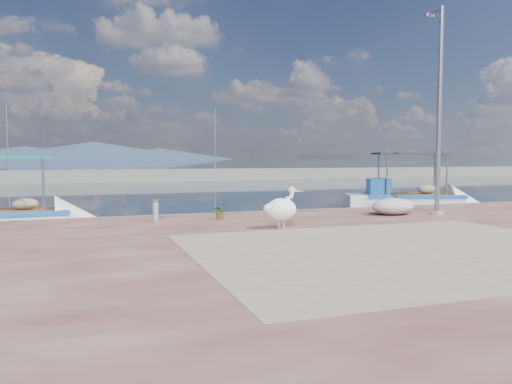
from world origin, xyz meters
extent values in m
plane|color=#162635|center=(0.00, 0.00, 0.00)|extent=(1400.00, 1400.00, 0.00)
cube|color=#4A2220|center=(0.00, -6.00, 0.25)|extent=(44.00, 22.00, 0.50)
cube|color=gray|center=(1.00, -3.00, 0.50)|extent=(9.00, 7.00, 0.01)
cube|color=gray|center=(0.00, 40.00, 0.60)|extent=(120.00, 2.20, 1.20)
cylinder|color=gray|center=(-12.00, 40.00, 4.00)|extent=(0.16, 0.16, 7.00)
cylinder|color=gray|center=(8.00, 40.00, 4.00)|extent=(0.16, 0.16, 7.00)
cone|color=#28384C|center=(-70.00, 650.00, 8.00)|extent=(220.00, 220.00, 16.00)
cone|color=#28384C|center=(10.00, 650.00, 11.00)|extent=(280.00, 280.00, 22.00)
cone|color=#28384C|center=(90.00, 650.00, 7.00)|extent=(200.00, 200.00, 14.00)
cube|color=white|center=(-8.13, 7.44, 0.08)|extent=(6.16, 2.33, 0.99)
cube|color=#1B61B3|center=(-8.13, 7.44, 0.52)|extent=(4.47, 2.30, 0.15)
cube|color=red|center=(-8.13, 7.44, 0.02)|extent=(4.47, 2.27, 0.13)
cube|color=#1A6A68|center=(-8.13, 7.44, 2.45)|extent=(3.43, 2.07, 0.08)
cube|color=white|center=(9.94, 8.86, 0.08)|extent=(6.87, 4.15, 1.07)
cube|color=#1B61B3|center=(9.94, 8.86, 0.56)|extent=(5.17, 3.62, 0.16)
cube|color=red|center=(9.94, 8.86, 0.02)|extent=(5.16, 3.60, 0.14)
cube|color=#1B61B3|center=(8.39, 9.39, 1.01)|extent=(1.29, 1.29, 0.79)
cube|color=#252C30|center=(9.94, 8.86, 2.65)|extent=(4.06, 3.09, 0.09)
cylinder|color=tan|center=(-0.38, 0.80, 0.65)|extent=(0.04, 0.04, 0.29)
cylinder|color=tan|center=(-0.24, 0.80, 0.65)|extent=(0.04, 0.04, 0.29)
ellipsoid|color=white|center=(-0.31, 0.80, 1.02)|extent=(0.88, 0.55, 0.62)
cylinder|color=white|center=(-0.04, 0.80, 1.33)|extent=(0.20, 0.12, 0.53)
sphere|color=white|center=(0.00, 0.80, 1.56)|extent=(0.18, 0.18, 0.18)
cone|color=#F0995D|center=(0.21, 0.80, 1.52)|extent=(0.42, 0.10, 0.13)
cylinder|color=gray|center=(6.00, 2.15, 4.00)|extent=(0.16, 0.16, 7.00)
cylinder|color=gray|center=(6.00, 2.15, 0.55)|extent=(0.44, 0.44, 0.10)
cube|color=gray|center=(6.00, 2.80, 7.35)|extent=(0.35, 0.18, 0.12)
cylinder|color=gray|center=(-3.36, 3.56, 0.82)|extent=(0.17, 0.17, 0.64)
cylinder|color=gray|center=(-3.36, 3.56, 1.14)|extent=(0.22, 0.22, 0.06)
imported|color=#33722D|center=(-1.36, 3.32, 0.75)|extent=(0.54, 0.50, 0.50)
ellipsoid|color=#BBB7AD|center=(4.51, 2.56, 0.78)|extent=(1.52, 1.14, 0.57)
camera|label=1|loc=(-5.48, -11.87, 2.46)|focal=35.00mm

